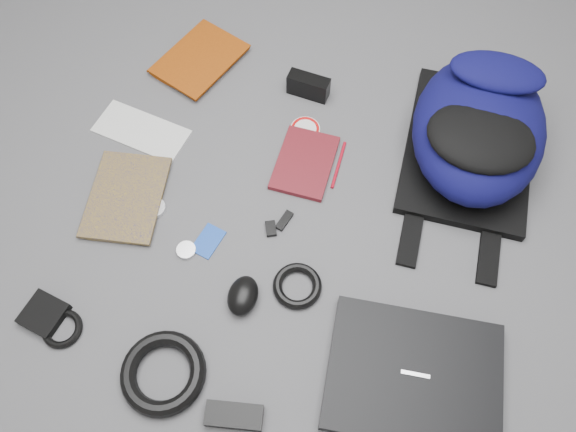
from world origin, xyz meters
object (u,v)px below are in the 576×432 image
(laptop, at_px, (414,376))
(pouch, at_px, (44,314))
(backpack, at_px, (479,128))
(dvd_case, at_px, (305,163))
(textbook_red, at_px, (176,45))
(compact_camera, at_px, (308,86))
(comic_book, at_px, (91,193))
(power_brick, at_px, (234,416))
(mouse, at_px, (243,296))

(laptop, bearing_deg, pouch, -178.81)
(backpack, bearing_deg, laptop, -94.54)
(backpack, height_order, dvd_case, backpack)
(textbook_red, height_order, compact_camera, compact_camera)
(dvd_case, xyz_separation_m, pouch, (-0.45, -0.56, 0.00))
(comic_book, height_order, compact_camera, compact_camera)
(textbook_red, xyz_separation_m, power_brick, (0.50, -0.92, 0.00))
(textbook_red, distance_m, compact_camera, 0.42)
(backpack, height_order, pouch, backpack)
(textbook_red, height_order, comic_book, textbook_red)
(laptop, xyz_separation_m, textbook_red, (-0.84, 0.73, -0.00))
(backpack, distance_m, comic_book, 0.98)
(power_brick, bearing_deg, pouch, 158.99)
(textbook_red, distance_m, dvd_case, 0.54)
(backpack, xyz_separation_m, compact_camera, (-0.45, 0.06, -0.07))
(backpack, height_order, power_brick, backpack)
(compact_camera, xyz_separation_m, power_brick, (0.09, -0.87, -0.02))
(comic_book, bearing_deg, mouse, -27.89)
(pouch, bearing_deg, laptop, 7.20)
(comic_book, relative_size, mouse, 2.59)
(backpack, relative_size, dvd_case, 2.54)
(laptop, height_order, pouch, laptop)
(comic_book, xyz_separation_m, dvd_case, (0.49, 0.24, -0.00))
(laptop, height_order, power_brick, laptop)
(power_brick, height_order, pouch, power_brick)
(laptop, bearing_deg, backpack, 81.60)
(backpack, bearing_deg, pouch, -141.74)
(laptop, distance_m, comic_book, 0.88)
(comic_book, xyz_separation_m, compact_camera, (0.43, 0.47, 0.02))
(power_brick, bearing_deg, comic_book, 131.20)
(compact_camera, height_order, power_brick, compact_camera)
(backpack, xyz_separation_m, mouse, (-0.43, -0.55, -0.08))
(compact_camera, xyz_separation_m, pouch, (-0.39, -0.79, -0.02))
(comic_book, distance_m, mouse, 0.48)
(compact_camera, bearing_deg, laptop, -53.53)
(textbook_red, height_order, dvd_case, textbook_red)
(comic_book, height_order, dvd_case, comic_book)
(laptop, distance_m, power_brick, 0.39)
(comic_book, xyz_separation_m, pouch, (0.04, -0.32, 0.00))
(compact_camera, bearing_deg, comic_book, -128.11)
(dvd_case, bearing_deg, comic_book, -153.97)
(dvd_case, xyz_separation_m, compact_camera, (-0.06, 0.23, 0.02))
(laptop, height_order, compact_camera, compact_camera)
(pouch, bearing_deg, power_brick, -9.62)
(pouch, bearing_deg, compact_camera, 63.32)
(laptop, xyz_separation_m, mouse, (-0.40, 0.06, 0.01))
(laptop, bearing_deg, comic_book, 160.14)
(comic_book, bearing_deg, pouch, -93.00)
(backpack, xyz_separation_m, pouch, (-0.85, -0.72, -0.09))
(compact_camera, bearing_deg, dvd_case, -71.84)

